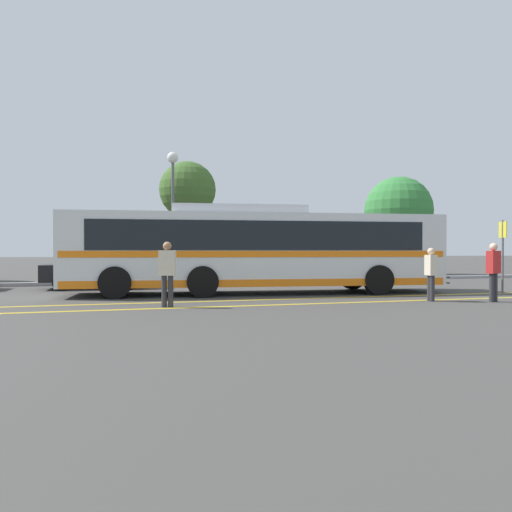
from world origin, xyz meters
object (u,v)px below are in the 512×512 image
Objects in this scene: pedestrian_2 at (493,268)px; tree_2 at (399,211)px; transit_bus at (256,248)px; pedestrian_1 at (431,271)px; pedestrian_0 at (167,270)px; tree_0 at (188,190)px; parked_car_1 at (98,269)px; bus_stop_sign at (503,247)px; street_lamp at (173,186)px.

tree_2 is at bearing 48.60° from pedestrian_2.
pedestrian_1 is (4.23, -3.91, -0.68)m from transit_bus.
tree_0 is (2.41, 13.24, 3.70)m from pedestrian_0.
pedestrian_0 reaches higher than parked_car_1.
tree_0 is at bearing -148.75° from pedestrian_1.
pedestrian_2 is 3.52m from bus_stop_sign.
pedestrian_1 is at bearing -69.37° from tree_0.
pedestrian_1 is at bearing 137.61° from pedestrian_2.
tree_0 is at bearing -35.99° from parked_car_1.
tree_2 is (17.43, 6.57, 3.20)m from parked_car_1.
transit_bus reaches higher than pedestrian_0.
pedestrian_2 is (5.82, -4.61, -0.59)m from transit_bus.
bus_stop_sign is at bearing 25.06° from pedestrian_2.
tree_0 is at bearing 96.32° from pedestrian_2.
tree_0 reaches higher than bus_stop_sign.
tree_0 is at bearing -176.93° from tree_2.
bus_stop_sign is 0.41× the size of street_lamp.
pedestrian_2 is 0.28× the size of tree_2.
street_lamp reaches higher than pedestrian_2.
transit_bus is 2.19× the size of tree_2.
tree_2 is at bearing 3.07° from tree_0.
bus_stop_sign is (2.50, 2.40, 0.63)m from pedestrian_2.
parked_car_1 is 5.91m from street_lamp.
pedestrian_0 is 13.96m from tree_0.
pedestrian_2 is at bearing -39.65° from bus_stop_sign.
transit_bus is 7.44m from pedestrian_2.
transit_bus reaches higher than pedestrian_2.
tree_2 is (7.90, 14.45, 3.07)m from pedestrian_1.
transit_bus is 10.36m from tree_0.
parked_car_1 is 2.62× the size of pedestrian_1.
pedestrian_2 is 0.28× the size of street_lamp.
street_lamp is (-2.03, 7.10, 2.97)m from transit_bus.
pedestrian_0 is 1.10× the size of pedestrian_1.
pedestrian_2 is 16.68m from tree_2.
street_lamp is (-6.26, 11.02, 3.65)m from pedestrian_1.
tree_0 is at bearing -135.91° from bus_stop_sign.
pedestrian_1 reaches higher than parked_car_1.
parked_car_1 is 0.68× the size of tree_2.
bus_stop_sign is (4.09, 1.70, 0.72)m from pedestrian_1.
street_lamp is at bearing 105.04° from pedestrian_2.
tree_0 is (-9.26, 12.04, 3.08)m from bus_stop_sign.
street_lamp reaches higher than pedestrian_1.
street_lamp is (-10.35, 9.31, 2.93)m from bus_stop_sign.
parked_car_1 is 1.61× the size of bus_stop_sign.
bus_stop_sign reaches higher than pedestrian_1.
bus_stop_sign is 0.42× the size of tree_2.
parked_car_1 is at bearing -136.15° from street_lamp.
pedestrian_2 is at bearing 58.12° from transit_bus.
street_lamp is at bearing -111.59° from tree_0.
transit_bus reaches higher than parked_car_1.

